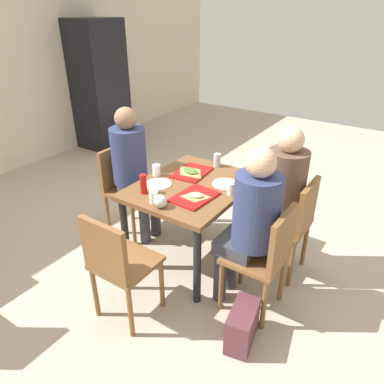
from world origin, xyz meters
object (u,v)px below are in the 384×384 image
(paper_plate_center, at_px, (159,184))
(plastic_cup_b, at_px, (232,189))
(person_in_brown_jacket, at_px, (280,189))
(handbag, at_px, (242,326))
(tray_red_far, at_px, (192,172))
(person_in_red, at_px, (251,218))
(person_far_side, at_px, (132,164))
(paper_plate_near_edge, at_px, (225,184))
(chair_far_side, at_px, (124,184))
(tray_red_near, at_px, (194,197))
(foil_bundle, at_px, (160,201))
(chair_near_right, at_px, (293,221))
(drink_fridge, at_px, (100,86))
(soda_can, at_px, (217,160))
(condiment_bottle, at_px, (143,184))
(pizza_slice_b, at_px, (190,171))
(main_table, at_px, (192,195))
(pizza_slice_a, at_px, (195,196))
(chair_left_end, at_px, (117,262))
(plastic_cup_a, at_px, (156,170))
(chair_near_left, at_px, (266,254))
(plastic_cup_c, at_px, (154,197))

(paper_plate_center, distance_m, plastic_cup_b, 0.62)
(person_in_brown_jacket, height_order, handbag, person_in_brown_jacket)
(person_in_brown_jacket, xyz_separation_m, tray_red_far, (-0.08, 0.79, -0.02))
(person_in_red, height_order, person_far_side, same)
(paper_plate_near_edge, xyz_separation_m, plastic_cup_b, (-0.13, -0.13, 0.05))
(chair_far_side, height_order, tray_red_near, chair_far_side)
(paper_plate_center, height_order, foil_bundle, foil_bundle)
(chair_near_right, distance_m, drink_fridge, 3.94)
(soda_can, bearing_deg, foil_bundle, -177.32)
(chair_near_right, xyz_separation_m, chair_far_side, (-0.26, 1.61, 0.00))
(plastic_cup_b, height_order, condiment_bottle, condiment_bottle)
(paper_plate_near_edge, xyz_separation_m, pizza_slice_b, (0.01, 0.36, 0.02))
(chair_near_right, distance_m, handbag, 0.95)
(main_table, distance_m, soda_can, 0.48)
(pizza_slice_a, xyz_separation_m, condiment_bottle, (-0.15, 0.39, 0.06))
(plastic_cup_b, relative_size, soda_can, 0.82)
(foil_bundle, bearing_deg, condiment_bottle, 67.27)
(tray_red_far, xyz_separation_m, paper_plate_center, (-0.34, 0.10, -0.00))
(plastic_cup_b, height_order, soda_can, soda_can)
(chair_left_end, xyz_separation_m, plastic_cup_a, (0.88, 0.36, 0.26))
(condiment_bottle, height_order, drink_fridge, drink_fridge)
(chair_left_end, xyz_separation_m, pizza_slice_a, (0.72, -0.16, 0.24))
(paper_plate_center, bearing_deg, chair_near_left, -95.83)
(foil_bundle, height_order, drink_fridge, drink_fridge)
(condiment_bottle, bearing_deg, pizza_slice_a, -68.82)
(plastic_cup_a, bearing_deg, handbag, -116.54)
(drink_fridge, bearing_deg, pizza_slice_a, -121.92)
(drink_fridge, bearing_deg, paper_plate_center, -125.12)
(chair_far_side, distance_m, soda_can, 0.94)
(main_table, xyz_separation_m, paper_plate_near_edge, (0.16, -0.23, 0.10))
(person_in_red, height_order, plastic_cup_a, person_in_red)
(plastic_cup_b, bearing_deg, person_in_brown_jacket, -52.22)
(tray_red_far, bearing_deg, condiment_bottle, 168.75)
(chair_left_end, bearing_deg, soda_can, 0.88)
(tray_red_far, relative_size, plastic_cup_c, 3.60)
(pizza_slice_b, xyz_separation_m, condiment_bottle, (-0.51, 0.10, 0.06))
(main_table, relative_size, foil_bundle, 10.54)
(plastic_cup_a, distance_m, condiment_bottle, 0.34)
(chair_near_right, distance_m, tray_red_far, 0.96)
(chair_near_left, bearing_deg, plastic_cup_b, 56.99)
(main_table, xyz_separation_m, person_far_side, (-0.00, 0.66, 0.13))
(chair_left_end, xyz_separation_m, pizza_slice_b, (1.08, 0.13, 0.24))
(chair_far_side, xyz_separation_m, tray_red_far, (0.18, -0.68, 0.22))
(person_far_side, bearing_deg, foil_bundle, -123.25)
(condiment_bottle, xyz_separation_m, drink_fridge, (2.03, 2.62, 0.15))
(pizza_slice_a, distance_m, foil_bundle, 0.29)
(person_in_red, height_order, plastic_cup_c, person_in_red)
(plastic_cup_a, bearing_deg, pizza_slice_a, -107.67)
(main_table, relative_size, person_in_brown_jacket, 0.83)
(plastic_cup_c, height_order, drink_fridge, drink_fridge)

